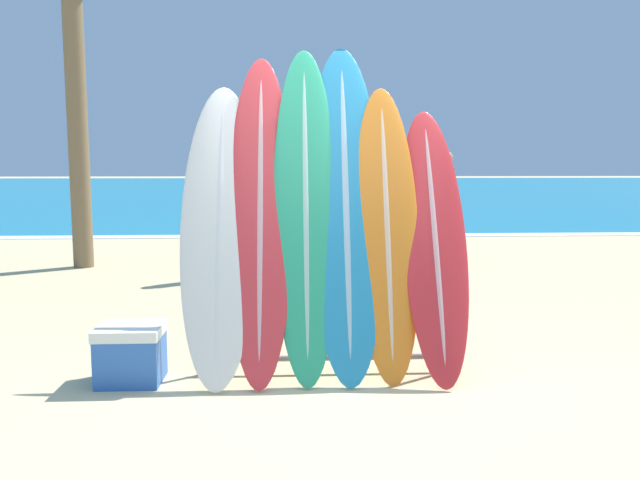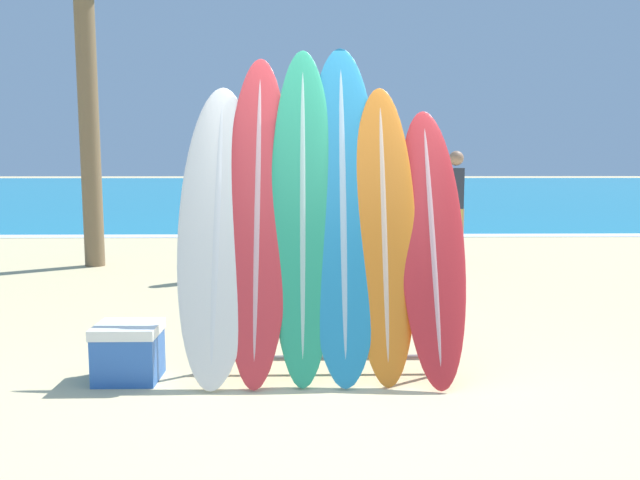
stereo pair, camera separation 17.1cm
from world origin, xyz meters
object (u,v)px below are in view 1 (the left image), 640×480
person_mid_beach (221,220)px  cooler_box (131,354)px  surfboard_slot_4 (387,229)px  surfboard_slot_1 (260,212)px  person_near_water (445,201)px  surfboard_slot_2 (306,208)px  surfboard_slot_3 (346,206)px  surfboard_rack (325,311)px  surfboard_slot_5 (434,241)px  surfboard_slot_0 (220,229)px

person_mid_beach → cooler_box: person_mid_beach is taller
surfboard_slot_4 → person_mid_beach: bearing=112.8°
surfboard_slot_1 → person_near_water: surfboard_slot_1 is taller
surfboard_slot_2 → surfboard_slot_3: (0.30, 0.01, 0.01)m
surfboard_rack → surfboard_slot_5: (0.82, 0.02, 0.52)m
surfboard_rack → surfboard_slot_4: bearing=5.5°
person_near_water → cooler_box: (-3.76, -5.78, -0.77)m
surfboard_slot_0 → surfboard_slot_5: bearing=-1.5°
cooler_box → surfboard_slot_2: bearing=9.8°
surfboard_rack → surfboard_slot_1: bearing=167.4°
surfboard_slot_2 → person_near_water: bearing=66.0°
surfboard_slot_0 → person_near_water: (3.11, 5.60, -0.12)m
surfboard_slot_3 → person_mid_beach: size_ratio=1.67×
surfboard_slot_2 → surfboard_slot_3: size_ratio=0.99×
surfboard_slot_3 → surfboard_slot_4: (0.30, -0.07, -0.17)m
surfboard_slot_5 → cooler_box: (-2.25, -0.14, -0.80)m
person_near_water → surfboard_slot_0: bearing=-114.2°
surfboard_slot_1 → surfboard_slot_2: bearing=-0.5°
surfboard_slot_0 → surfboard_slot_5: 1.61m
surfboard_slot_2 → surfboard_slot_1: bearing=179.5°
surfboard_slot_0 → surfboard_slot_3: bearing=3.3°
surfboard_slot_2 → person_mid_beach: bearing=105.2°
person_near_water → surfboard_slot_5: bearing=-100.1°
surfboard_slot_5 → person_near_water: 5.84m
surfboard_slot_2 → surfboard_slot_3: surfboard_slot_3 is taller
surfboard_slot_2 → surfboard_slot_3: 0.30m
surfboard_slot_0 → surfboard_slot_2: (0.64, 0.04, 0.15)m
person_near_water → surfboard_slot_3: bearing=-106.5°
surfboard_slot_0 → person_mid_beach: 3.97m
surfboard_slot_4 → cooler_box: (-1.89, -0.16, -0.89)m
surfboard_slot_0 → person_near_water: bearing=60.9°
surfboard_slot_1 → surfboard_slot_3: (0.65, 0.01, 0.04)m
person_mid_beach → cooler_box: (-0.23, -4.12, -0.61)m
person_near_water → cooler_box: size_ratio=3.88×
surfboard_slot_3 → person_near_water: (2.17, 5.55, -0.28)m
surfboard_slot_4 → cooler_box: 2.10m
surfboard_rack → cooler_box: surfboard_rack is taller
surfboard_slot_4 → surfboard_slot_0: bearing=179.1°
surfboard_slot_1 → surfboard_slot_2: size_ratio=0.98×
surfboard_slot_1 → person_mid_beach: 3.98m
person_near_water → cooler_box: person_near_water is taller
surfboard_slot_1 → surfboard_slot_4: (0.95, -0.06, -0.13)m
surfboard_slot_3 → cooler_box: size_ratio=5.45×
surfboard_slot_3 → person_near_water: 5.96m
person_near_water → person_mid_beach: (-3.53, -1.66, -0.16)m
surfboard_slot_0 → surfboard_slot_3: (0.95, 0.05, 0.16)m
surfboard_slot_5 → person_near_water: size_ratio=1.12×
surfboard_rack → cooler_box: (-1.43, -0.12, -0.28)m
person_mid_beach → surfboard_rack: bearing=-29.6°
surfboard_slot_0 → person_mid_beach: bearing=96.0°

